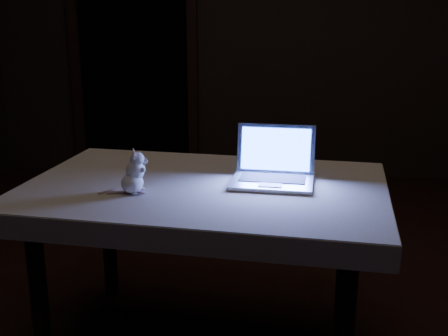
# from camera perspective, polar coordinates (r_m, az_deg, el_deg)

# --- Properties ---
(floor) EXTENTS (5.00, 5.00, 0.00)m
(floor) POSITION_cam_1_polar(r_m,az_deg,el_deg) (2.49, 2.78, -16.73)
(floor) COLOR black
(floor) RESTS_ON ground
(back_wall) EXTENTS (4.50, 0.04, 2.60)m
(back_wall) POSITION_cam_1_polar(r_m,az_deg,el_deg) (4.60, 4.56, 15.20)
(back_wall) COLOR black
(back_wall) RESTS_ON ground
(doorway) EXTENTS (1.06, 0.36, 2.13)m
(doorway) POSITION_cam_1_polar(r_m,az_deg,el_deg) (4.76, -9.18, 12.23)
(doorway) COLOR black
(doorway) RESTS_ON back_wall
(table) EXTENTS (1.36, 0.96, 0.69)m
(table) POSITION_cam_1_polar(r_m,az_deg,el_deg) (2.28, -1.93, -10.08)
(table) COLOR black
(table) RESTS_ON floor
(tablecloth) EXTENTS (1.46, 1.06, 0.08)m
(tablecloth) POSITION_cam_1_polar(r_m,az_deg,el_deg) (2.14, -4.37, -2.93)
(tablecloth) COLOR beige
(tablecloth) RESTS_ON table
(laptop) EXTENTS (0.33, 0.30, 0.21)m
(laptop) POSITION_cam_1_polar(r_m,az_deg,el_deg) (2.12, 4.95, 1.01)
(laptop) COLOR #B3B3B8
(laptop) RESTS_ON tablecloth
(plush_mouse) EXTENTS (0.13, 0.13, 0.16)m
(plush_mouse) POSITION_cam_1_polar(r_m,az_deg,el_deg) (2.05, -9.36, -0.38)
(plush_mouse) COLOR white
(plush_mouse) RESTS_ON tablecloth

